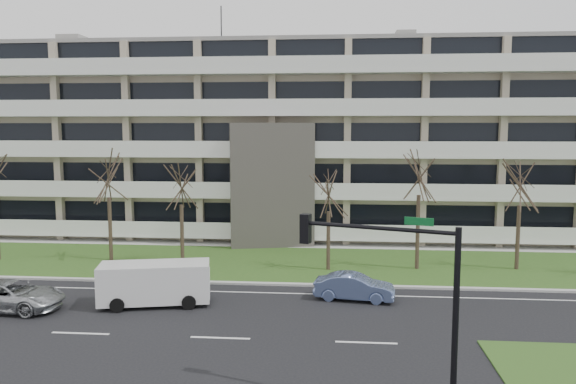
# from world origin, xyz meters

# --- Properties ---
(ground) EXTENTS (160.00, 160.00, 0.00)m
(ground) POSITION_xyz_m (0.00, 0.00, 0.00)
(ground) COLOR black
(ground) RESTS_ON ground
(grass_verge) EXTENTS (90.00, 10.00, 0.06)m
(grass_verge) POSITION_xyz_m (0.00, 13.00, 0.03)
(grass_verge) COLOR #274D19
(grass_verge) RESTS_ON ground
(curb) EXTENTS (90.00, 0.35, 0.12)m
(curb) POSITION_xyz_m (0.00, 8.00, 0.06)
(curb) COLOR #B2B2AD
(curb) RESTS_ON ground
(sidewalk) EXTENTS (90.00, 2.00, 0.08)m
(sidewalk) POSITION_xyz_m (0.00, 18.50, 0.04)
(sidewalk) COLOR #B2B2AD
(sidewalk) RESTS_ON ground
(lane_edge_line) EXTENTS (90.00, 0.12, 0.01)m
(lane_edge_line) POSITION_xyz_m (0.00, 6.50, 0.01)
(lane_edge_line) COLOR white
(lane_edge_line) RESTS_ON ground
(apartment_building) EXTENTS (60.50, 15.10, 18.75)m
(apartment_building) POSITION_xyz_m (-0.01, 25.32, 7.61)
(apartment_building) COLOR #B3A38B
(apartment_building) RESTS_ON ground
(silver_pickup) EXTENTS (5.14, 2.54, 1.40)m
(silver_pickup) POSITION_xyz_m (-10.72, 2.70, 0.70)
(silver_pickup) COLOR #A9ADB1
(silver_pickup) RESTS_ON ground
(blue_sedan) EXTENTS (4.18, 1.96, 1.33)m
(blue_sedan) POSITION_xyz_m (5.69, 5.73, 0.66)
(blue_sedan) COLOR #667AB1
(blue_sedan) RESTS_ON ground
(white_van) EXTENTS (5.60, 3.05, 2.06)m
(white_van) POSITION_xyz_m (-4.02, 4.12, 1.23)
(white_van) COLOR silver
(white_van) RESTS_ON ground
(traffic_signal) EXTENTS (4.93, 1.90, 5.98)m
(traffic_signal) POSITION_xyz_m (6.70, -5.02, 3.87)
(traffic_signal) COLOR black
(traffic_signal) RESTS_ON ground
(tree_2) EXTENTS (3.73, 3.73, 7.46)m
(tree_2) POSITION_xyz_m (-9.89, 12.75, 5.80)
(tree_2) COLOR #382B21
(tree_2) RESTS_ON ground
(tree_3) EXTENTS (3.38, 3.38, 6.76)m
(tree_3) POSITION_xyz_m (-5.06, 12.51, 5.25)
(tree_3) COLOR #382B21
(tree_3) RESTS_ON ground
(tree_4) EXTENTS (3.23, 3.23, 6.47)m
(tree_4) POSITION_xyz_m (4.28, 11.50, 5.02)
(tree_4) COLOR #382B21
(tree_4) RESTS_ON ground
(tree_5) EXTENTS (4.11, 4.11, 8.22)m
(tree_5) POSITION_xyz_m (9.70, 12.18, 6.39)
(tree_5) COLOR #382B21
(tree_5) RESTS_ON ground
(tree_6) EXTENTS (3.56, 3.56, 7.11)m
(tree_6) POSITION_xyz_m (15.76, 12.58, 5.53)
(tree_6) COLOR #382B21
(tree_6) RESTS_ON ground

